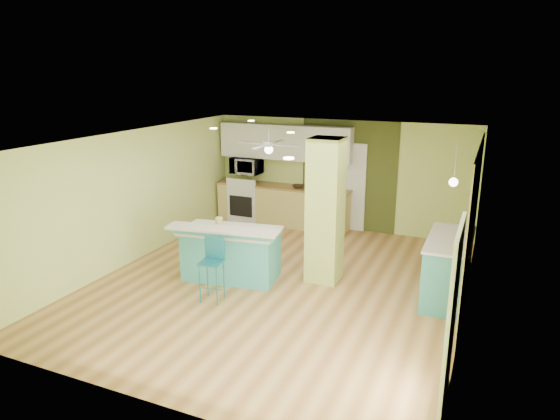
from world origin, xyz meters
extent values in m
cube|color=olive|center=(0.00, 0.00, -0.01)|extent=(6.00, 7.00, 0.01)
cube|color=white|center=(0.00, 0.00, 2.50)|extent=(6.00, 7.00, 0.01)
cube|color=#D1E47A|center=(0.00, 3.50, 1.25)|extent=(6.00, 0.01, 2.50)
cube|color=#D1E47A|center=(0.00, -3.50, 1.25)|extent=(6.00, 0.01, 2.50)
cube|color=#D1E47A|center=(-3.00, 0.00, 1.25)|extent=(0.01, 7.00, 2.50)
cube|color=#D1E47A|center=(3.00, 0.00, 1.25)|extent=(0.01, 7.00, 2.50)
cube|color=#968055|center=(2.99, 0.60, 1.25)|extent=(0.02, 3.40, 2.50)
cube|color=#444C1E|center=(0.20, 3.49, 1.25)|extent=(2.20, 0.02, 2.50)
cube|color=white|center=(0.20, 3.46, 1.00)|extent=(0.82, 0.05, 2.00)
cube|color=white|center=(2.97, -2.30, 1.05)|extent=(0.04, 1.08, 2.10)
cube|color=#ACBD57|center=(0.65, 0.50, 1.25)|extent=(0.55, 0.55, 2.50)
cube|color=#D3BE6E|center=(-1.30, 3.20, 0.45)|extent=(3.20, 0.60, 0.90)
cube|color=olive|center=(-1.30, 3.20, 0.92)|extent=(3.25, 0.63, 0.04)
cube|color=white|center=(-2.25, 3.20, 0.45)|extent=(0.76, 0.64, 0.90)
cube|color=black|center=(-2.25, 2.87, 0.42)|extent=(0.59, 0.02, 0.50)
cube|color=white|center=(-2.25, 2.90, 0.99)|extent=(0.76, 0.06, 0.18)
cube|color=white|center=(-1.30, 3.32, 1.95)|extent=(3.20, 0.34, 0.80)
imported|color=white|center=(-2.25, 3.20, 1.35)|extent=(0.70, 0.48, 0.39)
cylinder|color=silver|center=(-1.10, 2.00, 2.30)|extent=(0.03, 0.03, 0.40)
cylinder|color=silver|center=(-1.10, 2.00, 2.10)|extent=(0.24, 0.24, 0.10)
sphere|color=white|center=(-1.10, 2.00, 1.98)|extent=(0.18, 0.18, 0.18)
cylinder|color=silver|center=(2.65, 0.75, 2.19)|extent=(0.01, 0.01, 0.62)
sphere|color=white|center=(2.65, 0.75, 1.88)|extent=(0.14, 0.14, 0.14)
cube|color=brown|center=(2.96, 0.80, 1.55)|extent=(0.03, 0.90, 0.70)
cube|color=teal|center=(-0.88, -0.08, 0.42)|extent=(1.70, 1.03, 0.85)
cube|color=beige|center=(-0.88, -0.08, 0.87)|extent=(1.81, 1.13, 0.05)
cube|color=teal|center=(-0.82, -0.45, 0.95)|extent=(1.81, 0.40, 0.12)
cube|color=beige|center=(-0.82, -0.45, 1.01)|extent=(1.97, 0.68, 0.04)
cylinder|color=#1C6F80|center=(-0.83, -1.18, 0.32)|extent=(0.02, 0.02, 0.64)
cylinder|color=#1C6F80|center=(-0.55, -1.15, 0.32)|extent=(0.02, 0.02, 0.64)
cylinder|color=#1C6F80|center=(-0.87, -0.90, 0.32)|extent=(0.02, 0.02, 0.64)
cylinder|color=#1C6F80|center=(-0.58, -0.86, 0.32)|extent=(0.02, 0.02, 0.64)
cube|color=#1C6F80|center=(-0.71, -1.02, 0.66)|extent=(0.38, 0.38, 0.03)
cube|color=#1C6F80|center=(-0.73, -0.87, 0.85)|extent=(0.34, 0.07, 0.36)
cube|color=teal|center=(2.70, 0.57, 0.49)|extent=(0.63, 1.53, 0.98)
cube|color=silver|center=(2.70, 0.57, 1.00)|extent=(0.68, 1.59, 0.04)
imported|color=#352315|center=(-0.89, 3.15, 0.97)|extent=(0.35, 0.35, 0.07)
cylinder|color=gold|center=(-1.12, -0.04, 0.98)|extent=(0.13, 0.13, 0.18)
camera|label=1|loc=(3.20, -7.29, 3.57)|focal=32.00mm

